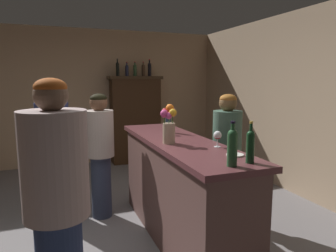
% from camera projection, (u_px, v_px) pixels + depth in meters
% --- Properties ---
extents(floor, '(8.59, 8.59, 0.00)m').
position_uv_depth(floor, '(113.00, 243.00, 3.22)').
color(floor, slate).
rests_on(floor, ground).
extents(wall_back, '(5.71, 0.12, 2.66)m').
position_uv_depth(wall_back, '(79.00, 97.00, 6.13)').
color(wall_back, tan).
rests_on(wall_back, ground).
extents(wall_right, '(0.12, 6.73, 2.66)m').
position_uv_depth(wall_right, '(329.00, 107.00, 4.02)').
color(wall_right, tan).
rests_on(wall_right, ground).
extents(bar_counter, '(0.62, 2.32, 1.07)m').
position_uv_depth(bar_counter, '(179.00, 190.00, 3.24)').
color(bar_counter, brown).
rests_on(bar_counter, ground).
extents(display_cabinet, '(1.06, 0.41, 1.74)m').
position_uv_depth(display_cabinet, '(135.00, 118.00, 6.30)').
color(display_cabinet, '#352011').
rests_on(display_cabinet, ground).
extents(wine_bottle_riesling, '(0.07, 0.07, 0.33)m').
position_uv_depth(wine_bottle_riesling, '(168.00, 119.00, 3.60)').
color(wine_bottle_riesling, '#202F3E').
rests_on(wine_bottle_riesling, bar_counter).
extents(wine_bottle_malbec, '(0.06, 0.06, 0.31)m').
position_uv_depth(wine_bottle_malbec, '(250.00, 145.00, 2.28)').
color(wine_bottle_malbec, '#173C20').
rests_on(wine_bottle_malbec, bar_counter).
extents(wine_bottle_rose, '(0.07, 0.07, 0.32)m').
position_uv_depth(wine_bottle_rose, '(232.00, 146.00, 2.19)').
color(wine_bottle_rose, '#27532F').
rests_on(wine_bottle_rose, bar_counter).
extents(wine_glass_front, '(0.07, 0.07, 0.15)m').
position_uv_depth(wine_glass_front, '(218.00, 136.00, 2.82)').
color(wine_glass_front, white).
rests_on(wine_glass_front, bar_counter).
extents(wine_glass_mid, '(0.07, 0.07, 0.14)m').
position_uv_depth(wine_glass_mid, '(169.00, 125.00, 3.45)').
color(wine_glass_mid, white).
rests_on(wine_glass_mid, bar_counter).
extents(flower_arrangement, '(0.16, 0.13, 0.38)m').
position_uv_depth(flower_arrangement, '(169.00, 124.00, 2.96)').
color(flower_arrangement, tan).
rests_on(flower_arrangement, bar_counter).
extents(cheese_plate, '(0.14, 0.14, 0.01)m').
position_uv_depth(cheese_plate, '(235.00, 155.00, 2.51)').
color(cheese_plate, white).
rests_on(cheese_plate, bar_counter).
extents(display_bottle_left, '(0.06, 0.06, 0.34)m').
position_uv_depth(display_bottle_left, '(118.00, 68.00, 6.03)').
color(display_bottle_left, black).
rests_on(display_bottle_left, display_cabinet).
extents(display_bottle_midleft, '(0.07, 0.07, 0.28)m').
position_uv_depth(display_bottle_midleft, '(127.00, 70.00, 6.10)').
color(display_bottle_midleft, '#21243E').
rests_on(display_bottle_midleft, display_cabinet).
extents(display_bottle_center, '(0.07, 0.07, 0.29)m').
position_uv_depth(display_bottle_center, '(135.00, 70.00, 6.16)').
color(display_bottle_center, '#2D4A2B').
rests_on(display_bottle_center, display_cabinet).
extents(display_bottle_midright, '(0.07, 0.07, 0.29)m').
position_uv_depth(display_bottle_midright, '(143.00, 70.00, 6.22)').
color(display_bottle_midright, '#412C1D').
rests_on(display_bottle_midright, display_cabinet).
extents(display_bottle_right, '(0.07, 0.07, 0.34)m').
position_uv_depth(display_bottle_right, '(150.00, 69.00, 6.26)').
color(display_bottle_right, black).
rests_on(display_bottle_right, display_cabinet).
extents(patron_in_navy, '(0.34, 0.34, 1.52)m').
position_uv_depth(patron_in_navy, '(100.00, 150.00, 3.74)').
color(patron_in_navy, '#2D354C').
rests_on(patron_in_navy, ground).
extents(patron_near_entrance, '(0.40, 0.40, 1.60)m').
position_uv_depth(patron_near_entrance, '(53.00, 145.00, 3.86)').
color(patron_near_entrance, '#436049').
rests_on(patron_near_entrance, ground).
extents(patron_tall, '(0.39, 0.39, 1.69)m').
position_uv_depth(patron_tall, '(57.00, 207.00, 1.86)').
color(patron_tall, navy).
rests_on(patron_tall, ground).
extents(bartender, '(0.33, 0.33, 1.52)m').
position_uv_depth(bartender, '(227.00, 152.00, 3.62)').
color(bartender, maroon).
rests_on(bartender, ground).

